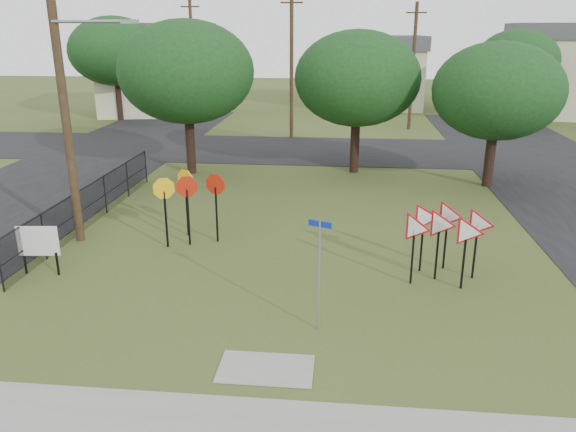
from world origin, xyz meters
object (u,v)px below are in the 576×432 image
at_px(stop_sign_cluster, 188,192).
at_px(street_name_sign, 319,268).
at_px(info_board, 38,243).
at_px(yield_sign_cluster, 445,226).

bearing_deg(stop_sign_cluster, street_name_sign, -49.54).
relative_size(stop_sign_cluster, info_board, 1.59).
height_order(yield_sign_cluster, info_board, yield_sign_cluster).
xyz_separation_m(stop_sign_cluster, info_board, (-3.62, -3.00, -0.77)).
distance_m(street_name_sign, yield_sign_cluster, 4.66).
xyz_separation_m(yield_sign_cluster, info_board, (-11.49, -0.93, -0.59)).
bearing_deg(stop_sign_cluster, yield_sign_cluster, -14.74).
height_order(stop_sign_cluster, info_board, stop_sign_cluster).
xyz_separation_m(street_name_sign, stop_sign_cluster, (-4.53, 5.31, 0.17)).
height_order(street_name_sign, yield_sign_cluster, street_name_sign).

